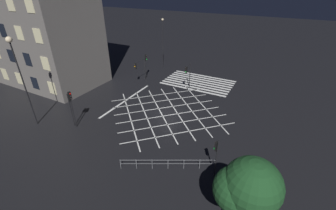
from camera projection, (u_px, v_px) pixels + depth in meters
ground_plane at (168, 111)px, 29.63m from camera, size 200.00×200.00×0.00m
road_markings at (187, 91)px, 35.06m from camera, size 17.00×22.80×0.01m
traffic_light_nw_main at (216, 152)px, 18.51m from camera, size 0.39×0.36×3.82m
traffic_light_se_main at (146, 62)px, 38.18m from camera, size 0.39×0.36×4.23m
traffic_light_median_south at (188, 72)px, 34.09m from camera, size 0.36×1.88×4.09m
traffic_light_se_cross at (139, 66)px, 36.51m from camera, size 0.36×2.93×3.84m
traffic_light_ne_cross at (70, 103)px, 25.32m from camera, size 0.36×0.39×4.14m
traffic_light_ne_main at (71, 103)px, 24.85m from camera, size 0.39×0.36×4.58m
street_lamp_east at (16, 62)px, 23.27m from camera, size 0.62×0.62×10.29m
street_lamp_west at (163, 38)px, 41.49m from camera, size 0.42×0.42×9.21m
street_tree_near at (237, 190)px, 13.38m from camera, size 2.95×2.95×5.67m
street_tree_far at (252, 186)px, 12.99m from camera, size 3.48×3.48×6.44m
pedestrian_railing at (168, 163)px, 20.26m from camera, size 7.66×4.09×1.05m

